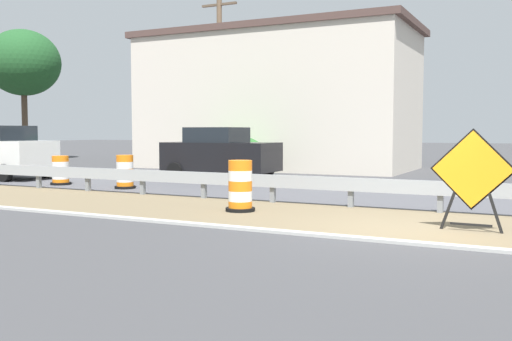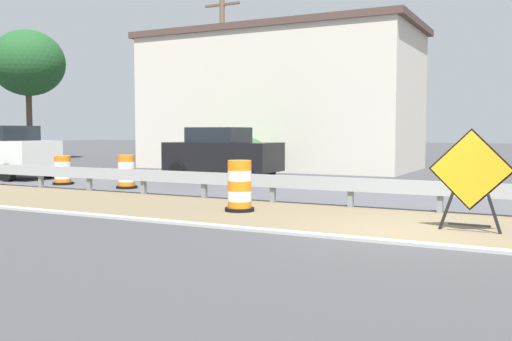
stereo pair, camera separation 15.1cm
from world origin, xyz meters
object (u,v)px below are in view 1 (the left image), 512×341
at_px(utility_pole_near, 220,79).
at_px(warning_sign_diamond, 472,174).
at_px(traffic_barrel_nearest, 240,188).
at_px(traffic_barrel_mid, 61,172).
at_px(traffic_barrel_close, 125,173).
at_px(car_distant_a, 220,153).

bearing_deg(utility_pole_near, warning_sign_diamond, -134.77).
relative_size(warning_sign_diamond, traffic_barrel_nearest, 1.62).
bearing_deg(traffic_barrel_mid, warning_sign_diamond, -104.08).
relative_size(traffic_barrel_close, utility_pole_near, 0.13).
height_order(traffic_barrel_mid, car_distant_a, car_distant_a).
height_order(warning_sign_diamond, car_distant_a, car_distant_a).
distance_m(traffic_barrel_close, car_distant_a, 4.51).
distance_m(warning_sign_diamond, utility_pole_near, 17.78).
height_order(warning_sign_diamond, traffic_barrel_close, warning_sign_diamond).
bearing_deg(utility_pole_near, car_distant_a, -149.59).
relative_size(traffic_barrel_nearest, utility_pole_near, 0.14).
bearing_deg(car_distant_a, traffic_barrel_nearest, -57.45).
height_order(traffic_barrel_nearest, traffic_barrel_close, traffic_barrel_nearest).
bearing_deg(car_distant_a, traffic_barrel_mid, -130.88).
distance_m(warning_sign_diamond, car_distant_a, 12.39).
bearing_deg(car_distant_a, warning_sign_diamond, -39.07).
distance_m(car_distant_a, utility_pole_near, 6.26).
height_order(traffic_barrel_close, car_distant_a, car_distant_a).
bearing_deg(utility_pole_near, traffic_barrel_close, -168.61).
distance_m(traffic_barrel_close, utility_pole_near, 9.92).
bearing_deg(traffic_barrel_mid, traffic_barrel_close, -91.01).
height_order(traffic_barrel_mid, utility_pole_near, utility_pole_near).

